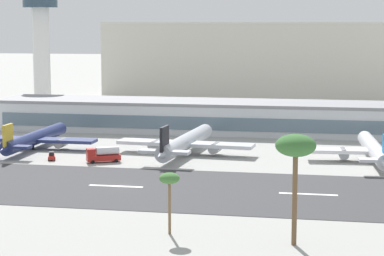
{
  "coord_description": "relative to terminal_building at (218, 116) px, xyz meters",
  "views": [
    {
      "loc": [
        43.99,
        -151.62,
        34.63
      ],
      "look_at": [
        6.06,
        48.07,
        6.37
      ],
      "focal_mm": 69.71,
      "sensor_mm": 36.0,
      "label": 1
    }
  ],
  "objects": [
    {
      "name": "palm_tree_0",
      "position": [
        30.95,
        -122.35,
        10.44
      ],
      "size": [
        6.4,
        6.4,
        17.75
      ],
      "color": "brown",
      "rests_on": "ground_plane"
    },
    {
      "name": "runway_centreline_dash_5",
      "position": [
        32.0,
        -86.18,
        -4.94
      ],
      "size": [
        12.0,
        1.2,
        0.01
      ],
      "primitive_type": "cube",
      "color": "white",
      "rests_on": "runway_strip"
    },
    {
      "name": "runway_strip",
      "position": [
        -7.57,
        -86.18,
        -4.98
      ],
      "size": [
        800.0,
        40.42,
        0.08
      ],
      "primitive_type": "cube",
      "color": "#38383A",
      "rests_on": "ground_plane"
    },
    {
      "name": "control_tower",
      "position": [
        -78.29,
        44.07,
        25.91
      ],
      "size": [
        14.76,
        14.76,
        48.48
      ],
      "color": "silver",
      "rests_on": "ground_plane"
    },
    {
      "name": "terminal_building",
      "position": [
        0.0,
        0.0,
        0.0
      ],
      "size": [
        145.56,
        22.99,
        10.04
      ],
      "color": "silver",
      "rests_on": "ground_plane"
    },
    {
      "name": "airliner_blue_tail_gate_2",
      "position": [
        47.3,
        -46.27,
        -2.05
      ],
      "size": [
        35.2,
        44.6,
        9.31
      ],
      "rotation": [
        0.0,
        0.0,
        1.65
      ],
      "color": "silver",
      "rests_on": "ground_plane"
    },
    {
      "name": "ground_plane",
      "position": [
        -7.57,
        -86.1,
        -5.02
      ],
      "size": [
        1400.0,
        1400.0,
        0.0
      ],
      "primitive_type": "plane",
      "color": "#9E9E99"
    },
    {
      "name": "distant_hotel_block",
      "position": [
        -5.94,
        121.38,
        12.81
      ],
      "size": [
        132.7,
        37.34,
        35.67
      ],
      "primitive_type": "cube",
      "color": "beige",
      "rests_on": "ground_plane"
    },
    {
      "name": "runway_centreline_dash_4",
      "position": [
        -9.09,
        -86.18,
        -4.94
      ],
      "size": [
        12.0,
        1.2,
        0.01
      ],
      "primitive_type": "cube",
      "color": "white",
      "rests_on": "runway_strip"
    },
    {
      "name": "service_baggage_tug_0",
      "position": [
        -34.41,
        -58.89,
        -3.98
      ],
      "size": [
        2.77,
        3.56,
        2.2
      ],
      "rotation": [
        0.0,
        0.0,
        1.94
      ],
      "color": "#B2231E",
      "rests_on": "ground_plane"
    },
    {
      "name": "airliner_black_tail_gate_1",
      "position": [
        -2.39,
        -44.58,
        -1.84
      ],
      "size": [
        37.62,
        47.9,
        10.0
      ],
      "rotation": [
        0.0,
        0.0,
        1.49
      ],
      "color": "silver",
      "rests_on": "ground_plane"
    },
    {
      "name": "palm_tree_2",
      "position": [
        10.26,
        -119.96,
        4.04
      ],
      "size": [
        3.43,
        3.43,
        10.42
      ],
      "color": "brown",
      "rests_on": "ground_plane"
    },
    {
      "name": "airliner_gold_tail_gate_0",
      "position": [
        -45.69,
        -43.81,
        -2.11
      ],
      "size": [
        35.46,
        43.75,
        9.13
      ],
      "rotation": [
        0.0,
        0.0,
        1.56
      ],
      "color": "navy",
      "rests_on": "ground_plane"
    },
    {
      "name": "service_fuel_truck_1",
      "position": [
        -20.36,
        -59.27,
        -3.0
      ],
      "size": [
        8.72,
        6.33,
        3.95
      ],
      "rotation": [
        0.0,
        0.0,
        3.64
      ],
      "color": "#B2231E",
      "rests_on": "ground_plane"
    }
  ]
}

